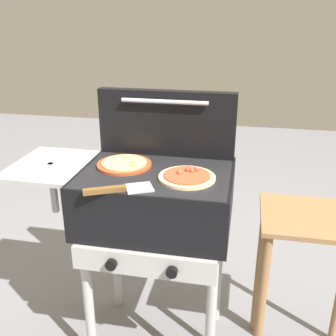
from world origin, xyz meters
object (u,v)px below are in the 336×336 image
at_px(pizza_pepperoni, 187,177).
at_px(prep_table, 309,261).
at_px(spatula, 119,189).
at_px(pizza_cheese, 124,164).
at_px(grill, 153,202).

distance_m(pizza_pepperoni, prep_table, 0.64).
bearing_deg(prep_table, spatula, -164.20).
bearing_deg(spatula, pizza_cheese, 102.81).
relative_size(pizza_pepperoni, spatula, 0.89).
bearing_deg(pizza_pepperoni, grill, 163.74).
height_order(grill, spatula, spatula).
bearing_deg(grill, spatula, -110.87).
distance_m(grill, pizza_pepperoni, 0.22).
height_order(pizza_pepperoni, spatula, pizza_pepperoni).
height_order(pizza_cheese, prep_table, pizza_cheese).
xyz_separation_m(pizza_cheese, spatula, (0.06, -0.25, -0.00)).
xyz_separation_m(grill, prep_table, (0.67, 0.00, -0.21)).
distance_m(grill, spatula, 0.27).
bearing_deg(pizza_cheese, grill, -16.56).
height_order(spatula, prep_table, spatula).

